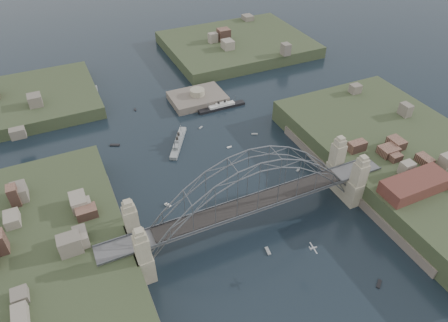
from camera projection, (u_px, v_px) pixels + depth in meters
The scene contains 22 objects.
ground at pixel (251, 225), 114.37m from camera, with size 500.00×500.00×0.00m, color black.
bridge at pixel (253, 193), 106.66m from camera, with size 84.00×13.80×24.60m.
shore_west at pixel (34, 296), 94.38m from camera, with size 50.50×90.00×12.00m.
shore_east at pixel (406, 165), 131.90m from camera, with size 50.50×90.00×12.00m.
headland_nw at pixel (21, 107), 163.33m from camera, with size 60.00×45.00×9.00m, color #2E3A21.
headland_ne at pixel (237, 48), 208.15m from camera, with size 70.00×55.00×9.50m, color #2E3A21.
fort_island at pixel (198, 102), 168.08m from camera, with size 22.00×16.00×9.40m.
wharf_shed at pixel (415, 185), 112.60m from camera, with size 20.00×8.00×4.00m, color #592D26.
finger_pier at pixel (431, 248), 106.87m from camera, with size 4.00×22.00×1.40m, color #545457.
naval_cruiser_near at pixel (178, 142), 143.75m from camera, with size 11.65×17.21×5.57m.
naval_cruiser_far at pixel (96, 95), 169.82m from camera, with size 4.38×16.74×5.60m.
ocean_liner at pixel (222, 107), 162.92m from camera, with size 19.68×2.80×4.83m.
aeroplane at pixel (313, 248), 97.84m from camera, with size 2.00×3.69×0.53m.
small_boat_a at pixel (168, 205), 120.10m from camera, with size 1.84×2.17×1.43m.
small_boat_b at pixel (229, 147), 142.67m from camera, with size 1.70×0.59×0.45m.
small_boat_c at pixel (268, 251), 106.91m from camera, with size 1.26×2.74×0.45m.
small_boat_d at pixel (255, 134), 148.98m from camera, with size 2.39×1.62×0.45m.
small_boat_e at pixel (115, 145), 143.67m from camera, with size 3.58×2.47×0.45m.
small_boat_f at pixel (201, 128), 152.28m from camera, with size 1.85×1.39×0.45m.
small_boat_g at pixel (379, 284), 99.03m from camera, with size 2.54×2.21×0.45m.
small_boat_h at pixel (135, 110), 162.28m from camera, with size 0.76×1.84×0.45m.
small_boat_i at pixel (298, 170), 133.09m from camera, with size 2.33×1.82×0.45m.
Camera 1 is at (-39.55, -67.58, 85.63)m, focal length 32.46 mm.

